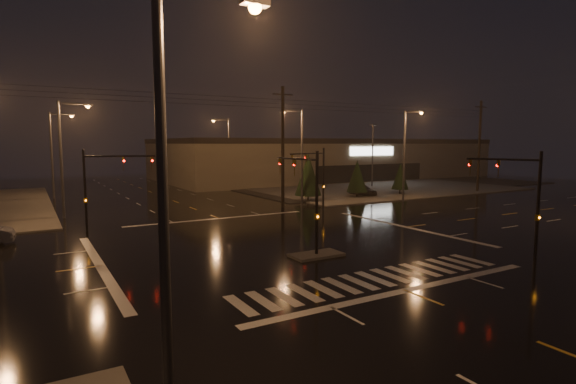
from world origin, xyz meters
The scene contains 24 objects.
ground centered at (0.00, 0.00, 0.00)m, with size 140.00×140.00×0.00m, color black.
sidewalk_ne centered at (30.00, 30.00, 0.06)m, with size 36.00×36.00×0.12m, color #4A4742.
median_island centered at (0.00, -4.00, 0.07)m, with size 3.00×1.60×0.15m, color #4A4742.
crosswalk centered at (0.00, -9.00, 0.01)m, with size 15.00×2.60×0.01m, color beige.
stop_bar_near centered at (0.00, -11.00, 0.01)m, with size 16.00×0.50×0.01m, color beige.
stop_bar_far centered at (0.00, 11.00, 0.01)m, with size 16.00×0.50×0.01m, color beige.
parking_lot centered at (35.00, 28.00, 0.04)m, with size 50.00×24.00×0.08m, color black.
retail_building centered at (35.00, 45.99, 3.84)m, with size 60.20×28.30×7.20m.
signal_mast_median centered at (0.00, -3.07, 3.75)m, with size 0.25×4.59×6.00m.
signal_mast_ne centered at (9.50, 10.14, 3.79)m, with size 4.84×1.86×6.00m.
signal_mast_nw centered at (-9.50, 10.14, 3.79)m, with size 4.84×1.86×6.00m.
signal_mast_se centered at (10.23, -9.75, 3.71)m, with size 1.55×3.87×6.00m.
streetlight_0 centered at (-11.18, -15.00, 5.80)m, with size 2.77×0.32×10.00m.
streetlight_1 centered at (-11.18, 18.00, 5.80)m, with size 2.77×0.32×10.00m.
streetlight_2 centered at (-11.18, 34.00, 5.80)m, with size 2.77×0.32×10.00m.
streetlight_3 centered at (11.18, 16.00, 5.80)m, with size 2.77×0.32×10.00m.
streetlight_4 centered at (11.18, 36.00, 5.80)m, with size 2.77×0.32×10.00m.
streetlight_6 centered at (22.00, 11.18, 5.80)m, with size 0.32×2.77×10.00m.
utility_pole_1 centered at (8.00, 14.00, 6.13)m, with size 2.20×0.32×12.00m.
utility_pole_2 centered at (38.00, 14.00, 6.13)m, with size 2.20×0.32×12.00m.
conifer_0 centered at (12.83, 16.82, 3.00)m, with size 2.95×2.95×5.31m.
conifer_1 centered at (19.78, 16.88, 2.59)m, with size 2.43×2.43×4.49m.
conifer_2 centered at (26.41, 16.56, 2.33)m, with size 2.10×2.10×3.98m.
car_parked centered at (21.67, 18.20, 0.71)m, with size 1.67×4.14×1.41m, color black.
Camera 1 is at (-14.06, -24.90, 6.42)m, focal length 28.00 mm.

